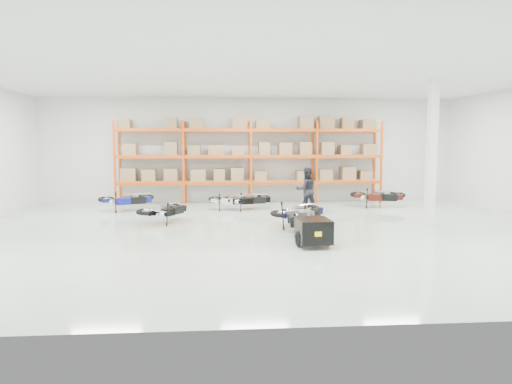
{
  "coord_description": "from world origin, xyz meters",
  "views": [
    {
      "loc": [
        -1.21,
        -13.06,
        2.56
      ],
      "look_at": [
        -0.19,
        0.57,
        1.1
      ],
      "focal_mm": 32.0,
      "sensor_mm": 36.0,
      "label": 1
    }
  ],
  "objects": [
    {
      "name": "room",
      "position": [
        0.0,
        0.0,
        2.25
      ],
      "size": [
        18.0,
        18.0,
        18.0
      ],
      "color": "silver",
      "rests_on": "ground"
    },
    {
      "name": "pallet_rack",
      "position": [
        -0.0,
        6.45,
        2.26
      ],
      "size": [
        11.28,
        0.98,
        3.62
      ],
      "color": "#D6460B",
      "rests_on": "ground"
    },
    {
      "name": "structural_column",
      "position": [
        5.2,
        0.5,
        2.25
      ],
      "size": [
        0.25,
        0.25,
        4.5
      ],
      "primitive_type": "cube",
      "color": "white",
      "rests_on": "ground"
    },
    {
      "name": "moto_blue_centre",
      "position": [
        1.21,
        0.76,
        0.54
      ],
      "size": [
        1.89,
        1.88,
        1.15
      ],
      "primitive_type": null,
      "rotation": [
        0.0,
        -0.09,
        2.34
      ],
      "color": "#080A54",
      "rests_on": "ground"
    },
    {
      "name": "moto_silver_left",
      "position": [
        1.46,
        1.35,
        0.48
      ],
      "size": [
        1.69,
        1.66,
        1.02
      ],
      "primitive_type": null,
      "rotation": [
        0.0,
        -0.09,
        2.33
      ],
      "color": "silver",
      "rests_on": "ground"
    },
    {
      "name": "moto_black_far_left",
      "position": [
        -3.06,
        1.7,
        0.52
      ],
      "size": [
        1.61,
        1.88,
        1.1
      ],
      "primitive_type": null,
      "rotation": [
        0.0,
        -0.09,
        2.59
      ],
      "color": "black",
      "rests_on": "ground"
    },
    {
      "name": "moto_touring_right",
      "position": [
        1.05,
        -0.44,
        0.6
      ],
      "size": [
        1.19,
        2.06,
        1.27
      ],
      "primitive_type": null,
      "rotation": [
        0.0,
        -0.09,
        -0.11
      ],
      "color": "black",
      "rests_on": "ground"
    },
    {
      "name": "trailer",
      "position": [
        1.05,
        -2.04,
        0.4
      ],
      "size": [
        0.87,
        1.65,
        0.69
      ],
      "rotation": [
        0.0,
        0.0,
        0.03
      ],
      "color": "black",
      "rests_on": "ground"
    },
    {
      "name": "moto_back_a",
      "position": [
        -4.81,
        4.48,
        0.55
      ],
      "size": [
        1.99,
        1.47,
        1.16
      ],
      "primitive_type": null,
      "rotation": [
        0.0,
        -0.09,
        1.93
      ],
      "color": "navy",
      "rests_on": "ground"
    },
    {
      "name": "moto_back_b",
      "position": [
        -0.85,
        4.46,
        0.48
      ],
      "size": [
        1.62,
        0.89,
        1.02
      ],
      "primitive_type": null,
      "rotation": [
        0.0,
        -0.09,
        1.5
      ],
      "color": "silver",
      "rests_on": "ground"
    },
    {
      "name": "moto_back_c",
      "position": [
        -0.18,
        4.41,
        0.51
      ],
      "size": [
        1.83,
        1.24,
        1.08
      ],
      "primitive_type": null,
      "rotation": [
        0.0,
        -0.09,
        1.83
      ],
      "color": "black",
      "rests_on": "ground"
    },
    {
      "name": "moto_back_d",
      "position": [
        5.07,
        4.73,
        0.58
      ],
      "size": [
        2.03,
        1.26,
        1.22
      ],
      "primitive_type": null,
      "rotation": [
        0.0,
        -0.09,
        1.39
      ],
      "color": "#43110D",
      "rests_on": "ground"
    },
    {
      "name": "person_back",
      "position": [
        1.93,
        3.68,
        0.83
      ],
      "size": [
        0.89,
        0.74,
        1.67
      ],
      "primitive_type": "imported",
      "rotation": [
        0.0,
        0.0,
        3.28
      ],
      "color": "black",
      "rests_on": "ground"
    }
  ]
}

